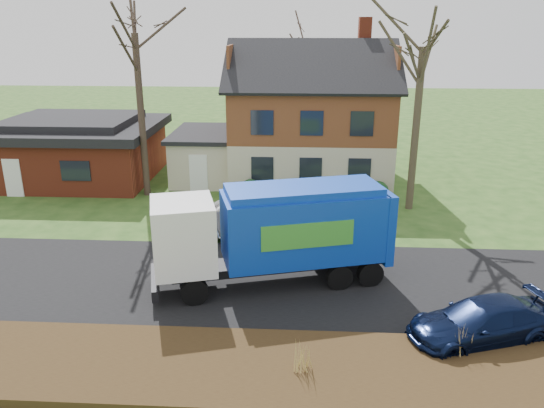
{
  "coord_description": "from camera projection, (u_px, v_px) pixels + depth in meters",
  "views": [
    {
      "loc": [
        1.5,
        -17.31,
        9.07
      ],
      "look_at": [
        0.37,
        2.5,
        2.18
      ],
      "focal_mm": 35.0,
      "sensor_mm": 36.0,
      "label": 1
    }
  ],
  "objects": [
    {
      "name": "grass_clump_east",
      "position": [
        464.0,
        340.0,
        14.64
      ],
      "size": [
        0.33,
        0.27,
        0.82
      ],
      "color": "#A18447",
      "rests_on": "mulch_verge"
    },
    {
      "name": "garbage_truck",
      "position": [
        278.0,
        229.0,
        18.71
      ],
      "size": [
        8.76,
        4.45,
        3.63
      ],
      "rotation": [
        0.0,
        0.0,
        0.27
      ],
      "color": "black",
      "rests_on": "ground"
    },
    {
      "name": "grass_clump_mid",
      "position": [
        302.0,
        355.0,
        13.89
      ],
      "size": [
        0.33,
        0.27,
        0.93
      ],
      "color": "tan",
      "rests_on": "mulch_verge"
    },
    {
      "name": "tree_front_east",
      "position": [
        426.0,
        17.0,
        24.01
      ],
      "size": [
        4.08,
        4.08,
        11.33
      ],
      "color": "#463C2A",
      "rests_on": "ground"
    },
    {
      "name": "ground",
      "position": [
        258.0,
        282.0,
        19.38
      ],
      "size": [
        120.0,
        120.0,
        0.0
      ],
      "primitive_type": "plane",
      "color": "#264818",
      "rests_on": "ground"
    },
    {
      "name": "mulch_verge",
      "position": [
        242.0,
        369.0,
        14.33
      ],
      "size": [
        80.0,
        3.5,
        0.3
      ],
      "primitive_type": "cube",
      "color": "black",
      "rests_on": "ground"
    },
    {
      "name": "tree_back",
      "position": [
        306.0,
        31.0,
        36.66
      ],
      "size": [
        3.17,
        3.17,
        10.05
      ],
      "color": "#433128",
      "rests_on": "ground"
    },
    {
      "name": "road",
      "position": [
        258.0,
        282.0,
        19.37
      ],
      "size": [
        80.0,
        7.0,
        0.02
      ],
      "primitive_type": "cube",
      "color": "black",
      "rests_on": "ground"
    },
    {
      "name": "tree_front_west",
      "position": [
        132.0,
        7.0,
        25.97
      ],
      "size": [
        3.97,
        3.97,
        11.79
      ],
      "color": "#3D2F24",
      "rests_on": "ground"
    },
    {
      "name": "silver_sedan",
      "position": [
        249.0,
        222.0,
        22.96
      ],
      "size": [
        5.12,
        2.41,
        1.62
      ],
      "primitive_type": "imported",
      "rotation": [
        0.0,
        0.0,
        1.43
      ],
      "color": "#A0A1A7",
      "rests_on": "ground"
    },
    {
      "name": "main_house",
      "position": [
        302.0,
        111.0,
        31.09
      ],
      "size": [
        12.95,
        8.95,
        9.26
      ],
      "color": "beige",
      "rests_on": "ground"
    },
    {
      "name": "navy_wagon",
      "position": [
        481.0,
        323.0,
        15.58
      ],
      "size": [
        4.86,
        3.15,
        1.31
      ],
      "primitive_type": "imported",
      "rotation": [
        0.0,
        0.0,
        -1.25
      ],
      "color": "black",
      "rests_on": "ground"
    },
    {
      "name": "ranch_house",
      "position": [
        76.0,
        149.0,
        31.69
      ],
      "size": [
        9.8,
        8.2,
        3.7
      ],
      "color": "#973720",
      "rests_on": "ground"
    }
  ]
}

